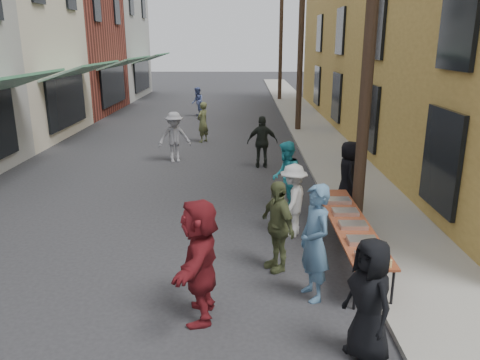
{
  "coord_description": "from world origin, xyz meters",
  "views": [
    {
      "loc": [
        1.77,
        -6.86,
        4.07
      ],
      "look_at": [
        1.68,
        2.46,
        1.3
      ],
      "focal_mm": 35.0,
      "sensor_mm": 36.0,
      "label": 1
    }
  ],
  "objects_px": {
    "utility_pole_near": "(371,19)",
    "guest_front_a": "(369,300)",
    "utility_pole_mid": "(301,31)",
    "utility_pole_far": "(281,35)",
    "serving_table": "(349,223)",
    "server": "(348,174)",
    "guest_front_c": "(286,177)",
    "catering_tray_sausage": "(372,257)"
  },
  "relations": [
    {
      "from": "utility_pole_near",
      "to": "guest_front_a",
      "type": "distance_m",
      "value": 5.85
    },
    {
      "from": "utility_pole_mid",
      "to": "utility_pole_far",
      "type": "bearing_deg",
      "value": 90.0
    },
    {
      "from": "serving_table",
      "to": "server",
      "type": "height_order",
      "value": "server"
    },
    {
      "from": "guest_front_a",
      "to": "serving_table",
      "type": "bearing_deg",
      "value": 150.75
    },
    {
      "from": "server",
      "to": "guest_front_c",
      "type": "bearing_deg",
      "value": 97.7
    },
    {
      "from": "utility_pole_mid",
      "to": "server",
      "type": "xyz_separation_m",
      "value": [
        0.05,
        -10.72,
        -3.58
      ]
    },
    {
      "from": "utility_pole_far",
      "to": "guest_front_c",
      "type": "xyz_separation_m",
      "value": [
        -1.5,
        -22.81,
        -3.62
      ]
    },
    {
      "from": "serving_table",
      "to": "catering_tray_sausage",
      "type": "distance_m",
      "value": 1.65
    },
    {
      "from": "utility_pole_near",
      "to": "server",
      "type": "bearing_deg",
      "value": 87.76
    },
    {
      "from": "guest_front_a",
      "to": "server",
      "type": "xyz_separation_m",
      "value": [
        0.95,
        5.75,
        0.07
      ]
    },
    {
      "from": "serving_table",
      "to": "guest_front_a",
      "type": "distance_m",
      "value": 3.05
    },
    {
      "from": "utility_pole_near",
      "to": "guest_front_c",
      "type": "distance_m",
      "value": 4.1
    },
    {
      "from": "serving_table",
      "to": "catering_tray_sausage",
      "type": "height_order",
      "value": "catering_tray_sausage"
    },
    {
      "from": "utility_pole_near",
      "to": "utility_pole_mid",
      "type": "height_order",
      "value": "same"
    },
    {
      "from": "serving_table",
      "to": "utility_pole_far",
      "type": "bearing_deg",
      "value": 88.87
    },
    {
      "from": "serving_table",
      "to": "guest_front_a",
      "type": "bearing_deg",
      "value": -97.53
    },
    {
      "from": "utility_pole_near",
      "to": "catering_tray_sausage",
      "type": "distance_m",
      "value": 4.86
    },
    {
      "from": "catering_tray_sausage",
      "to": "guest_front_a",
      "type": "xyz_separation_m",
      "value": [
        -0.4,
        -1.37,
        0.06
      ]
    },
    {
      "from": "utility_pole_mid",
      "to": "server",
      "type": "relative_size",
      "value": 5.46
    },
    {
      "from": "utility_pole_mid",
      "to": "utility_pole_far",
      "type": "height_order",
      "value": "same"
    },
    {
      "from": "utility_pole_near",
      "to": "serving_table",
      "type": "bearing_deg",
      "value": -109.02
    },
    {
      "from": "utility_pole_near",
      "to": "server",
      "type": "xyz_separation_m",
      "value": [
        0.05,
        1.28,
        -3.58
      ]
    },
    {
      "from": "utility_pole_mid",
      "to": "utility_pole_far",
      "type": "xyz_separation_m",
      "value": [
        0.0,
        12.0,
        0.0
      ]
    },
    {
      "from": "utility_pole_far",
      "to": "guest_front_c",
      "type": "height_order",
      "value": "utility_pole_far"
    },
    {
      "from": "serving_table",
      "to": "catering_tray_sausage",
      "type": "bearing_deg",
      "value": -90.0
    },
    {
      "from": "utility_pole_near",
      "to": "serving_table",
      "type": "height_order",
      "value": "utility_pole_near"
    },
    {
      "from": "serving_table",
      "to": "guest_front_a",
      "type": "relative_size",
      "value": 2.36
    },
    {
      "from": "server",
      "to": "utility_pole_mid",
      "type": "bearing_deg",
      "value": 4.93
    },
    {
      "from": "utility_pole_near",
      "to": "utility_pole_far",
      "type": "relative_size",
      "value": 1.0
    },
    {
      "from": "utility_pole_far",
      "to": "catering_tray_sausage",
      "type": "xyz_separation_m",
      "value": [
        -0.5,
        -27.1,
        -3.71
      ]
    },
    {
      "from": "utility_pole_near",
      "to": "utility_pole_far",
      "type": "distance_m",
      "value": 24.0
    },
    {
      "from": "catering_tray_sausage",
      "to": "guest_front_c",
      "type": "xyz_separation_m",
      "value": [
        -1.0,
        4.29,
        0.09
      ]
    },
    {
      "from": "catering_tray_sausage",
      "to": "guest_front_a",
      "type": "distance_m",
      "value": 1.43
    },
    {
      "from": "catering_tray_sausage",
      "to": "guest_front_a",
      "type": "bearing_deg",
      "value": -106.22
    },
    {
      "from": "serving_table",
      "to": "guest_front_a",
      "type": "xyz_separation_m",
      "value": [
        -0.4,
        -3.02,
        0.14
      ]
    },
    {
      "from": "catering_tray_sausage",
      "to": "utility_pole_near",
      "type": "bearing_deg",
      "value": 80.84
    },
    {
      "from": "catering_tray_sausage",
      "to": "server",
      "type": "relative_size",
      "value": 0.3
    },
    {
      "from": "utility_pole_near",
      "to": "utility_pole_far",
      "type": "xyz_separation_m",
      "value": [
        0.0,
        24.0,
        0.0
      ]
    },
    {
      "from": "utility_pole_near",
      "to": "utility_pole_mid",
      "type": "bearing_deg",
      "value": 90.0
    },
    {
      "from": "catering_tray_sausage",
      "to": "serving_table",
      "type": "bearing_deg",
      "value": 90.0
    },
    {
      "from": "serving_table",
      "to": "catering_tray_sausage",
      "type": "relative_size",
      "value": 8.0
    },
    {
      "from": "utility_pole_mid",
      "to": "server",
      "type": "distance_m",
      "value": 11.3
    }
  ]
}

